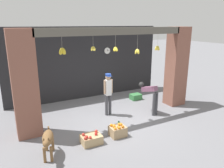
% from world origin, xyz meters
% --- Properties ---
extents(ground_plane, '(60.00, 60.00, 0.00)m').
position_xyz_m(ground_plane, '(0.00, 0.00, 0.00)').
color(ground_plane, slate).
extents(shop_back_wall, '(7.06, 0.12, 3.15)m').
position_xyz_m(shop_back_wall, '(0.00, 2.81, 1.57)').
color(shop_back_wall, '#232326').
rests_on(shop_back_wall, ground_plane).
extents(shop_pillar_left, '(0.70, 0.60, 3.15)m').
position_xyz_m(shop_pillar_left, '(-2.88, 0.30, 1.57)').
color(shop_pillar_left, brown).
rests_on(shop_pillar_left, ground_plane).
extents(shop_pillar_right, '(0.70, 0.60, 3.15)m').
position_xyz_m(shop_pillar_right, '(2.88, 0.30, 1.57)').
color(shop_pillar_right, brown).
rests_on(shop_pillar_right, ground_plane).
extents(storefront_awning, '(5.16, 0.27, 0.92)m').
position_xyz_m(storefront_awning, '(-0.00, 0.12, 2.99)').
color(storefront_awning, '#5B564C').
extents(dog, '(0.45, 0.96, 0.72)m').
position_xyz_m(dog, '(-2.62, -1.16, 0.50)').
color(dog, brown).
rests_on(dog, ground_plane).
extents(shopkeeper, '(0.34, 0.25, 1.55)m').
position_xyz_m(shopkeeper, '(-0.09, 0.53, 0.90)').
color(shopkeeper, '#424247').
rests_on(shopkeeper, ground_plane).
extents(worker_stooping, '(0.39, 0.85, 1.12)m').
position_xyz_m(worker_stooping, '(1.36, -0.04, 0.75)').
color(worker_stooping, '#424247').
rests_on(worker_stooping, ground_plane).
extents(fruit_crate_oranges, '(0.46, 0.40, 0.38)m').
position_xyz_m(fruit_crate_oranges, '(-0.55, -1.01, 0.17)').
color(fruit_crate_oranges, tan).
rests_on(fruit_crate_oranges, ground_plane).
extents(fruit_crate_apples, '(0.56, 0.43, 0.33)m').
position_xyz_m(fruit_crate_apples, '(-1.42, -1.05, 0.13)').
color(fruit_crate_apples, tan).
rests_on(fruit_crate_apples, ground_plane).
extents(produce_box_green, '(0.47, 0.37, 0.24)m').
position_xyz_m(produce_box_green, '(1.75, 1.49, 0.12)').
color(produce_box_green, '#387A42').
rests_on(produce_box_green, ground_plane).
extents(water_bottle, '(0.07, 0.07, 0.23)m').
position_xyz_m(water_bottle, '(-0.27, -0.58, 0.11)').
color(water_bottle, '#38934C').
rests_on(water_bottle, ground_plane).
extents(wall_clock, '(0.30, 0.03, 0.30)m').
position_xyz_m(wall_clock, '(0.97, 2.74, 2.07)').
color(wall_clock, black).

